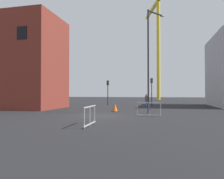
# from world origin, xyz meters

# --- Properties ---
(ground) EXTENTS (160.00, 160.00, 0.00)m
(ground) POSITION_xyz_m (0.00, 0.00, 0.00)
(ground) COLOR black
(brick_building) EXTENTS (10.87, 6.66, 10.63)m
(brick_building) POSITION_xyz_m (-12.23, 5.67, 5.32)
(brick_building) COLOR maroon
(brick_building) RESTS_ON ground
(construction_crane) EXTENTS (6.82, 20.16, 26.48)m
(construction_crane) POSITION_xyz_m (3.88, 40.20, 17.64)
(construction_crane) COLOR yellow
(construction_crane) RESTS_ON ground
(streetlamp_tall) EXTENTS (1.51, 1.77, 9.16)m
(streetlamp_tall) POSITION_xyz_m (3.82, 2.60, 5.34)
(streetlamp_tall) COLOR black
(streetlamp_tall) RESTS_ON ground
(traffic_light_corner) EXTENTS (0.38, 0.36, 3.65)m
(traffic_light_corner) POSITION_xyz_m (-2.91, 13.95, 2.47)
(traffic_light_corner) COLOR #232326
(traffic_light_corner) RESTS_ON ground
(traffic_light_verge) EXTENTS (0.39, 0.31, 3.94)m
(traffic_light_verge) POSITION_xyz_m (3.40, 14.59, 2.65)
(traffic_light_verge) COLOR #2D2D30
(traffic_light_verge) RESTS_ON ground
(pedestrian_walking) EXTENTS (0.34, 0.34, 1.67)m
(pedestrian_walking) POSITION_xyz_m (3.02, 9.25, 0.97)
(pedestrian_walking) COLOR #33519E
(pedestrian_walking) RESTS_ON ground
(safety_barrier_front) EXTENTS (1.96, 0.12, 1.08)m
(safety_barrier_front) POSITION_xyz_m (3.84, 0.08, 0.56)
(safety_barrier_front) COLOR #B2B5BA
(safety_barrier_front) RESTS_ON ground
(safety_barrier_rear) EXTENTS (0.16, 2.18, 1.08)m
(safety_barrier_rear) POSITION_xyz_m (0.99, -5.46, 0.56)
(safety_barrier_rear) COLOR #B2B5BA
(safety_barrier_rear) RESTS_ON ground
(traffic_cone_on_verge) EXTENTS (0.57, 0.57, 0.58)m
(traffic_cone_on_verge) POSITION_xyz_m (-0.27, 6.84, 0.27)
(traffic_cone_on_verge) COLOR black
(traffic_cone_on_verge) RESTS_ON ground
(traffic_cone_striped) EXTENTS (0.64, 0.64, 0.65)m
(traffic_cone_striped) POSITION_xyz_m (0.41, 3.73, 0.30)
(traffic_cone_striped) COLOR black
(traffic_cone_striped) RESTS_ON ground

